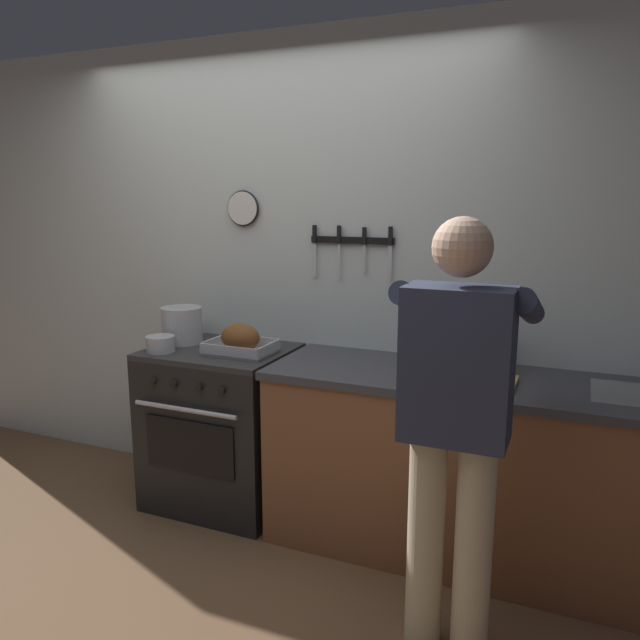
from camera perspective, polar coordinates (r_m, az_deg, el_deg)
ground_plane at (r=2.97m, az=-15.96°, el=-24.67°), size 8.00×8.00×0.00m
wall_back at (r=3.57m, az=-3.38°, el=4.53°), size 6.00×0.13×2.60m
counter_block at (r=3.10m, az=14.58°, el=-13.11°), size 2.03×0.65×0.90m
stove at (r=3.57m, az=-9.06°, el=-9.67°), size 0.76×0.67×0.90m
person_cook at (r=2.32m, az=12.49°, el=-8.40°), size 0.51×0.63×1.66m
roasting_pan at (r=3.31m, az=-7.38°, el=-1.90°), size 0.35×0.26×0.16m
stock_pot at (r=3.61m, az=-12.67°, el=-0.45°), size 0.23×0.23×0.21m
saucepan at (r=3.43m, az=-14.56°, el=-2.15°), size 0.15×0.15×0.09m
cutting_board at (r=2.88m, az=14.13°, el=-5.43°), size 0.36×0.24×0.02m
bottle_wine_red at (r=3.00m, az=15.82°, el=-2.24°), size 0.07×0.07×0.33m
bottle_vinegar at (r=3.05m, az=11.87°, el=-2.40°), size 0.06×0.06×0.27m
bottle_cooking_oil at (r=3.13m, az=15.12°, el=-2.00°), size 0.07×0.07×0.29m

